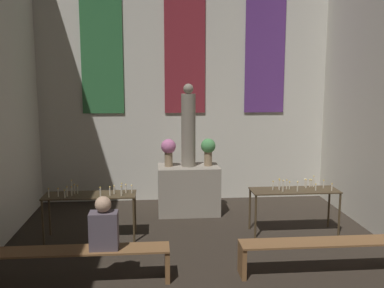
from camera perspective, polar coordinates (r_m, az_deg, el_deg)
name	(u,v)px	position (r m, az deg, el deg)	size (l,w,h in m)	color
wall_back	(185,60)	(9.16, -1.00, 11.11)	(6.32, 0.16, 5.94)	silver
altar	(188,189)	(8.42, -0.47, -6.08)	(1.18, 0.73, 0.94)	gray
statue	(188,128)	(8.19, -0.48, 2.18)	(0.27, 0.27, 1.59)	gray
flower_vase_left	(168,149)	(8.23, -3.15, -0.70)	(0.28, 0.28, 0.53)	#937A5B
flower_vase_right	(208,149)	(8.29, 2.17, -0.63)	(0.28, 0.28, 0.53)	#937A5B
candle_rack_left	(90,199)	(7.22, -13.43, -7.16)	(1.49, 0.49, 0.95)	#473823
candle_rack_right	(295,194)	(7.52, 13.51, -6.52)	(1.49, 0.49, 0.95)	#473823
pew_back_left	(81,258)	(5.87, -14.62, -14.44)	(2.29, 0.36, 0.45)	brown
pew_back_right	(323,249)	(6.21, 17.12, -13.24)	(2.29, 0.36, 0.45)	brown
person_seated	(104,226)	(5.68, -11.68, -10.64)	(0.36, 0.24, 0.69)	#564C56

